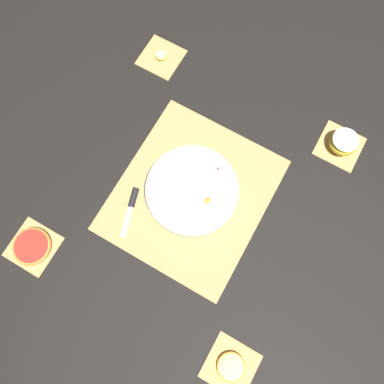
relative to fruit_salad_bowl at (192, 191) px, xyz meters
The scene contains 12 objects.
ground_plane 0.04m from the fruit_salad_bowl, ahead, with size 6.00×6.00×0.00m, color black.
bamboo_mat_center 0.04m from the fruit_salad_bowl, ahead, with size 0.45×0.40×0.01m.
coaster_mat_near_left 0.45m from the fruit_salad_bowl, 138.19° to the right, with size 0.12×0.12×0.01m.
coaster_mat_near_right 0.45m from the fruit_salad_bowl, 41.69° to the right, with size 0.12×0.12×0.01m.
coaster_mat_far_left 0.45m from the fruit_salad_bowl, 138.19° to the left, with size 0.12×0.12×0.01m.
coaster_mat_far_right 0.45m from the fruit_salad_bowl, 41.69° to the left, with size 0.12×0.12×0.01m.
fruit_salad_bowl is the anchor object (origin of this frame).
paring_knife 0.17m from the fruit_salad_bowl, 53.58° to the right, with size 0.14×0.06×0.02m.
apple_half 0.45m from the fruit_salad_bowl, 138.19° to the left, with size 0.08×0.08×0.04m.
orange_slice_whole 0.45m from the fruit_salad_bowl, 41.69° to the left, with size 0.07×0.07×0.01m.
banana_coin_single 0.45m from the fruit_salad_bowl, 138.19° to the right, with size 0.03×0.03×0.01m.
grapefruit_slice 0.45m from the fruit_salad_bowl, 41.69° to the right, with size 0.10×0.10×0.01m.
Camera 1 is at (0.23, 0.13, 1.01)m, focal length 35.00 mm.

